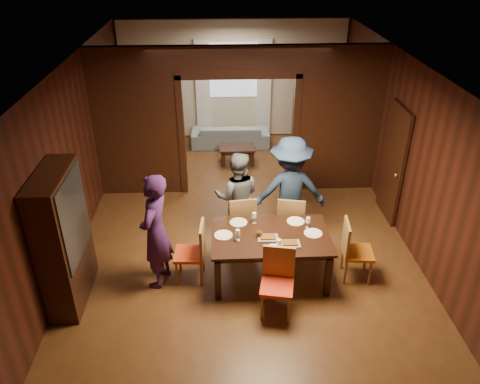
{
  "coord_description": "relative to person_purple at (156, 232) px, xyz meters",
  "views": [
    {
      "loc": [
        -0.37,
        -6.83,
        4.68
      ],
      "look_at": [
        -0.07,
        -0.4,
        1.05
      ],
      "focal_mm": 35.0,
      "sensor_mm": 36.0,
      "label": 1
    }
  ],
  "objects": [
    {
      "name": "floor",
      "position": [
        1.32,
        1.23,
        -0.9
      ],
      "size": [
        9.0,
        9.0,
        0.0
      ],
      "primitive_type": "plane",
      "color": "#552D18",
      "rests_on": "ground"
    },
    {
      "name": "ceiling",
      "position": [
        1.32,
        1.23,
        2.0
      ],
      "size": [
        5.5,
        9.0,
        0.02
      ],
      "primitive_type": "cube",
      "color": "silver",
      "rests_on": "room_walls"
    },
    {
      "name": "room_walls",
      "position": [
        1.32,
        3.12,
        0.61
      ],
      "size": [
        5.52,
        9.01,
        2.9
      ],
      "color": "black",
      "rests_on": "floor"
    },
    {
      "name": "person_purple",
      "position": [
        0.0,
        0.0,
        0.0
      ],
      "size": [
        0.58,
        0.74,
        1.8
      ],
      "primitive_type": "imported",
      "rotation": [
        0.0,
        0.0,
        -1.83
      ],
      "color": "#3A1B4F",
      "rests_on": "floor"
    },
    {
      "name": "person_grey",
      "position": [
        1.22,
        1.13,
        -0.1
      ],
      "size": [
        0.81,
        0.66,
        1.59
      ],
      "primitive_type": "imported",
      "rotation": [
        0.0,
        0.0,
        3.07
      ],
      "color": "#5D5D65",
      "rests_on": "floor"
    },
    {
      "name": "person_navy",
      "position": [
        2.08,
        1.04,
        0.04
      ],
      "size": [
        1.23,
        0.73,
        1.87
      ],
      "primitive_type": "imported",
      "rotation": [
        0.0,
        0.0,
        3.17
      ],
      "color": "#1A2842",
      "rests_on": "floor"
    },
    {
      "name": "sofa",
      "position": [
        1.22,
        5.08,
        -0.62
      ],
      "size": [
        1.9,
        0.77,
        0.55
      ],
      "primitive_type": "imported",
      "rotation": [
        0.0,
        0.0,
        3.12
      ],
      "color": "#7C92A3",
      "rests_on": "floor"
    },
    {
      "name": "serving_bowl",
      "position": [
        1.74,
        0.12,
        -0.1
      ],
      "size": [
        0.31,
        0.31,
        0.08
      ],
      "primitive_type": "imported",
      "color": "black",
      "rests_on": "dining_table"
    },
    {
      "name": "dining_table",
      "position": [
        1.67,
        0.03,
        -0.52
      ],
      "size": [
        1.74,
        1.08,
        0.76
      ],
      "primitive_type": "cube",
      "color": "black",
      "rests_on": "floor"
    },
    {
      "name": "coffee_table",
      "position": [
        1.34,
        4.06,
        -0.7
      ],
      "size": [
        0.8,
        0.5,
        0.4
      ],
      "primitive_type": "cube",
      "color": "black",
      "rests_on": "floor"
    },
    {
      "name": "chair_left",
      "position": [
        0.46,
        0.05,
        -0.41
      ],
      "size": [
        0.47,
        0.47,
        0.97
      ],
      "primitive_type": null,
      "rotation": [
        0.0,
        0.0,
        -1.63
      ],
      "color": "red",
      "rests_on": "floor"
    },
    {
      "name": "chair_right",
      "position": [
        2.98,
        -0.04,
        -0.41
      ],
      "size": [
        0.48,
        0.48,
        0.97
      ],
      "primitive_type": null,
      "rotation": [
        0.0,
        0.0,
        1.47
      ],
      "color": "#C05D12",
      "rests_on": "floor"
    },
    {
      "name": "chair_far_l",
      "position": [
        1.27,
        0.91,
        -0.41
      ],
      "size": [
        0.49,
        0.49,
        0.97
      ],
      "primitive_type": null,
      "rotation": [
        0.0,
        0.0,
        3.27
      ],
      "color": "#C77312",
      "rests_on": "floor"
    },
    {
      "name": "chair_far_r",
      "position": [
        2.1,
        0.86,
        -0.41
      ],
      "size": [
        0.52,
        0.52,
        0.97
      ],
      "primitive_type": null,
      "rotation": [
        0.0,
        0.0,
        2.93
      ],
      "color": "orange",
      "rests_on": "floor"
    },
    {
      "name": "chair_near",
      "position": [
        1.68,
        -0.74,
        -0.41
      ],
      "size": [
        0.52,
        0.52,
        0.97
      ],
      "primitive_type": null,
      "rotation": [
        0.0,
        0.0,
        -0.2
      ],
      "color": "red",
      "rests_on": "floor"
    },
    {
      "name": "hutch",
      "position": [
        -1.21,
        -0.27,
        0.1
      ],
      "size": [
        0.4,
        1.2,
        2.0
      ],
      "primitive_type": "cube",
      "color": "black",
      "rests_on": "floor"
    },
    {
      "name": "door_right",
      "position": [
        4.02,
        1.73,
        0.15
      ],
      "size": [
        0.06,
        0.9,
        2.1
      ],
      "primitive_type": "cube",
      "color": "black",
      "rests_on": "floor"
    },
    {
      "name": "window_far",
      "position": [
        1.32,
        5.67,
        0.8
      ],
      "size": [
        1.2,
        0.03,
        1.3
      ],
      "primitive_type": "cube",
      "color": "silver",
      "rests_on": "back_wall"
    },
    {
      "name": "curtain_left",
      "position": [
        0.57,
        5.63,
        0.35
      ],
      "size": [
        0.35,
        0.06,
        2.4
      ],
      "primitive_type": "cube",
      "color": "white",
      "rests_on": "back_wall"
    },
    {
      "name": "curtain_right",
      "position": [
        2.07,
        5.63,
        0.35
      ],
      "size": [
        0.35,
        0.06,
        2.4
      ],
      "primitive_type": "cube",
      "color": "white",
      "rests_on": "back_wall"
    },
    {
      "name": "plate_left",
      "position": [
        0.97,
        0.06,
        -0.13
      ],
      "size": [
        0.27,
        0.27,
        0.01
      ],
      "primitive_type": "cylinder",
      "color": "white",
      "rests_on": "dining_table"
    },
    {
      "name": "plate_far_l",
      "position": [
        1.21,
        0.39,
        -0.13
      ],
      "size": [
        0.27,
        0.27,
        0.01
      ],
      "primitive_type": "cylinder",
      "color": "silver",
      "rests_on": "dining_table"
    },
    {
      "name": "plate_far_r",
      "position": [
        2.08,
        0.38,
        -0.13
      ],
      "size": [
        0.27,
        0.27,
        0.01
      ],
      "primitive_type": "cylinder",
      "color": "white",
      "rests_on": "dining_table"
    },
    {
      "name": "plate_right",
      "position": [
        2.29,
        0.05,
        -0.13
      ],
      "size": [
        0.27,
        0.27,
        0.01
      ],
      "primitive_type": "cylinder",
      "color": "silver",
      "rests_on": "dining_table"
    },
    {
      "name": "plate_near",
      "position": [
        1.67,
        -0.33,
        -0.13
      ],
      "size": [
        0.27,
        0.27,
        0.01
      ],
      "primitive_type": "cylinder",
      "color": "white",
      "rests_on": "dining_table"
    },
    {
      "name": "platter_a",
      "position": [
        1.62,
        -0.04,
        -0.12
      ],
      "size": [
        0.3,
        0.2,
        0.04
      ],
      "primitive_type": "cube",
      "color": "gray",
      "rests_on": "dining_table"
    },
    {
      "name": "platter_b",
      "position": [
        1.91,
        -0.2,
        -0.12
      ],
      "size": [
        0.3,
        0.2,
        0.04
      ],
      "primitive_type": "cube",
      "color": "gray",
      "rests_on": "dining_table"
    },
    {
      "name": "wineglass_left",
      "position": [
        1.17,
        -0.07,
        -0.05
      ],
      "size": [
        0.08,
        0.08,
        0.18
      ],
      "primitive_type": null,
      "color": "white",
      "rests_on": "dining_table"
    },
    {
      "name": "wineglass_far",
      "position": [
        1.44,
        0.37,
        -0.05
      ],
      "size": [
        0.08,
        0.08,
        0.18
      ],
      "primitive_type": null,
      "color": "silver",
      "rests_on": "dining_table"
    },
    {
      "name": "wineglass_right",
      "position": [
        2.24,
        0.21,
        -0.05
      ],
      "size": [
        0.08,
        0.08,
        0.18
      ],
      "primitive_type": null,
      "color": "silver",
      "rests_on": "dining_table"
    },
    {
      "name": "tumbler",
      "position": [
        1.74,
        -0.28,
        -0.07
      ],
      "size": [
        0.07,
        0.07,
        0.14
      ],
      "primitive_type": "cylinder",
      "color": "silver",
      "rests_on": "dining_table"
    },
    {
      "name": "condiment_jar",
      "position": [
        1.49,
        0.0,
        -0.08
      ],
      "size": [
        0.08,
        0.08,
        0.11
      ],
      "primitive_type": null,
      "color": "#532F13",
      "rests_on": "dining_table"
    }
  ]
}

